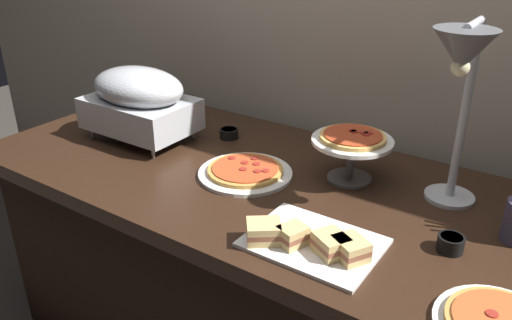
# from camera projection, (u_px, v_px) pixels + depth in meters

# --- Properties ---
(back_wall) EXTENTS (4.40, 0.04, 2.40)m
(back_wall) POSITION_uv_depth(u_px,v_px,m) (338.00, 11.00, 1.81)
(back_wall) COLOR tan
(back_wall) RESTS_ON ground_plane
(buffet_table) EXTENTS (1.90, 0.84, 0.76)m
(buffet_table) POSITION_uv_depth(u_px,v_px,m) (258.00, 271.00, 1.78)
(buffet_table) COLOR black
(buffet_table) RESTS_ON ground_plane
(chafing_dish) EXTENTS (0.39, 0.26, 0.26)m
(chafing_dish) POSITION_uv_depth(u_px,v_px,m) (139.00, 100.00, 1.83)
(chafing_dish) COLOR #B7BABF
(chafing_dish) RESTS_ON buffet_table
(heat_lamp) EXTENTS (0.15, 0.29, 0.52)m
(heat_lamp) POSITION_uv_depth(u_px,v_px,m) (462.00, 72.00, 1.23)
(heat_lamp) COLOR #B7BABF
(heat_lamp) RESTS_ON buffet_table
(pizza_plate_front) EXTENTS (0.30, 0.30, 0.03)m
(pizza_plate_front) POSITION_uv_depth(u_px,v_px,m) (245.00, 172.00, 1.62)
(pizza_plate_front) COLOR white
(pizza_plate_front) RESTS_ON buffet_table
(pizza_plate_raised_stand) EXTENTS (0.25, 0.25, 0.15)m
(pizza_plate_raised_stand) POSITION_uv_depth(u_px,v_px,m) (352.00, 144.00, 1.55)
(pizza_plate_raised_stand) COLOR #595B60
(pizza_plate_raised_stand) RESTS_ON buffet_table
(sandwich_platter) EXTENTS (0.32, 0.24, 0.06)m
(sandwich_platter) POSITION_uv_depth(u_px,v_px,m) (311.00, 241.00, 1.25)
(sandwich_platter) COLOR white
(sandwich_platter) RESTS_ON buffet_table
(sauce_cup_near) EXTENTS (0.06, 0.06, 0.04)m
(sauce_cup_near) POSITION_uv_depth(u_px,v_px,m) (451.00, 243.00, 1.24)
(sauce_cup_near) COLOR black
(sauce_cup_near) RESTS_ON buffet_table
(sauce_cup_far) EXTENTS (0.07, 0.07, 0.03)m
(sauce_cup_far) POSITION_uv_depth(u_px,v_px,m) (229.00, 133.00, 1.89)
(sauce_cup_far) COLOR black
(sauce_cup_far) RESTS_ON buffet_table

